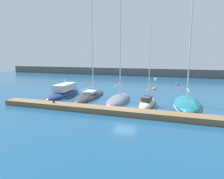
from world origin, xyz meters
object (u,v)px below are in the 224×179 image
object	(u,v)px
motorboat_navy_nearest	(64,92)
mooring_buoy_red	(177,85)
mooring_buoy_orange	(154,89)
mooring_buoy_white	(156,79)
sailboat_charcoal_second	(90,96)
sailboat_teal_fifth	(187,102)
sailboat_sand_fourth	(147,103)
sailboat_slate_third	(118,100)
dock_bollard	(54,101)

from	to	relation	value
motorboat_navy_nearest	mooring_buoy_red	bearing A→B (deg)	-46.87
mooring_buoy_orange	mooring_buoy_white	bearing A→B (deg)	96.53
mooring_buoy_red	mooring_buoy_white	size ratio (longest dim) A/B	0.97
sailboat_charcoal_second	mooring_buoy_orange	size ratio (longest dim) A/B	20.48
mooring_buoy_orange	mooring_buoy_white	xyz separation A→B (m)	(-1.92, 16.74, 0.00)
sailboat_teal_fifth	mooring_buoy_red	size ratio (longest dim) A/B	25.92
motorboat_navy_nearest	sailboat_sand_fourth	size ratio (longest dim) A/B	0.93
sailboat_slate_third	dock_bollard	xyz separation A→B (m)	(-6.21, -5.48, 0.52)
dock_bollard	motorboat_navy_nearest	bearing A→B (deg)	113.55
mooring_buoy_white	mooring_buoy_orange	bearing A→B (deg)	-83.47
mooring_buoy_red	mooring_buoy_white	world-z (taller)	mooring_buoy_white
mooring_buoy_red	dock_bollard	size ratio (longest dim) A/B	1.61
motorboat_navy_nearest	mooring_buoy_white	world-z (taller)	motorboat_navy_nearest
sailboat_slate_third	mooring_buoy_white	world-z (taller)	sailboat_slate_third
mooring_buoy_white	mooring_buoy_red	bearing A→B (deg)	-59.32
mooring_buoy_white	dock_bollard	size ratio (longest dim) A/B	1.65
motorboat_navy_nearest	sailboat_slate_third	xyz separation A→B (m)	(9.13, -1.23, -0.21)
mooring_buoy_orange	dock_bollard	world-z (taller)	dock_bollard
sailboat_charcoal_second	mooring_buoy_white	bearing A→B (deg)	-16.01
sailboat_sand_fourth	mooring_buoy_orange	size ratio (longest dim) A/B	13.04
mooring_buoy_white	dock_bollard	bearing A→B (deg)	-102.31
sailboat_sand_fourth	sailboat_slate_third	bearing A→B (deg)	80.82
mooring_buoy_orange	mooring_buoy_white	distance (m)	16.85
motorboat_navy_nearest	mooring_buoy_red	xyz separation A→B (m)	(16.09, 17.46, -0.49)
sailboat_charcoal_second	dock_bollard	world-z (taller)	sailboat_charcoal_second
mooring_buoy_white	motorboat_navy_nearest	bearing A→B (deg)	-110.80
motorboat_navy_nearest	sailboat_slate_third	world-z (taller)	sailboat_slate_third
mooring_buoy_orange	sailboat_sand_fourth	bearing A→B (deg)	-85.98
sailboat_slate_third	mooring_buoy_white	distance (m)	28.44
motorboat_navy_nearest	mooring_buoy_orange	size ratio (longest dim) A/B	12.16
sailboat_teal_fifth	mooring_buoy_red	distance (m)	17.91
sailboat_teal_fifth	dock_bollard	world-z (taller)	sailboat_teal_fifth
sailboat_sand_fourth	mooring_buoy_orange	world-z (taller)	sailboat_sand_fourth
motorboat_navy_nearest	dock_bollard	bearing A→B (deg)	-160.63
mooring_buoy_red	dock_bollard	world-z (taller)	dock_bollard
mooring_buoy_orange	mooring_buoy_white	world-z (taller)	mooring_buoy_orange
sailboat_teal_fifth	motorboat_navy_nearest	bearing A→B (deg)	86.59
mooring_buoy_orange	motorboat_navy_nearest	bearing A→B (deg)	-139.55
sailboat_slate_third	dock_bollard	size ratio (longest dim) A/B	34.61
sailboat_teal_fifth	mooring_buoy_orange	bearing A→B (deg)	24.68
motorboat_navy_nearest	sailboat_charcoal_second	bearing A→B (deg)	-92.12
dock_bollard	mooring_buoy_white	bearing A→B (deg)	77.69
motorboat_navy_nearest	mooring_buoy_orange	world-z (taller)	motorboat_navy_nearest
sailboat_teal_fifth	mooring_buoy_orange	size ratio (longest dim) A/B	23.89
sailboat_sand_fourth	mooring_buoy_red	distance (m)	19.57
sailboat_teal_fifth	mooring_buoy_orange	world-z (taller)	sailboat_teal_fifth
sailboat_charcoal_second	mooring_buoy_red	bearing A→B (deg)	-37.71
sailboat_sand_fourth	dock_bollard	distance (m)	11.28
dock_bollard	sailboat_charcoal_second	bearing A→B (deg)	78.27
sailboat_charcoal_second	dock_bollard	bearing A→B (deg)	164.72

